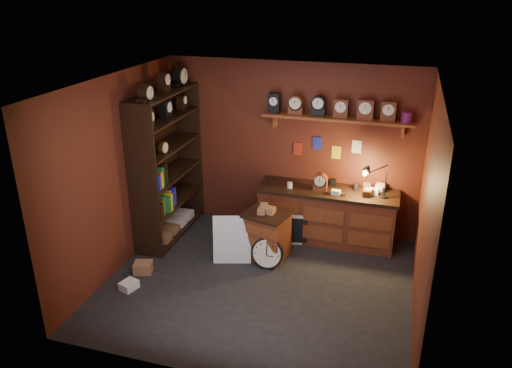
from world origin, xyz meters
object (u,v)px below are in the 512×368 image
object	(u,v)px
shelving_unit	(165,160)
low_cabinet	(266,233)
workbench	(327,212)
big_round_clock	(267,253)

from	to	relation	value
shelving_unit	low_cabinet	distance (m)	1.93
workbench	low_cabinet	bearing A→B (deg)	-133.75
workbench	low_cabinet	size ratio (longest dim) A/B	2.67
low_cabinet	big_round_clock	distance (m)	0.33
shelving_unit	big_round_clock	world-z (taller)	shelving_unit
shelving_unit	big_round_clock	distance (m)	2.14
shelving_unit	workbench	distance (m)	2.62
shelving_unit	big_round_clock	size ratio (longest dim) A/B	5.57
workbench	low_cabinet	distance (m)	1.09
shelving_unit	workbench	bearing A→B (deg)	11.41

